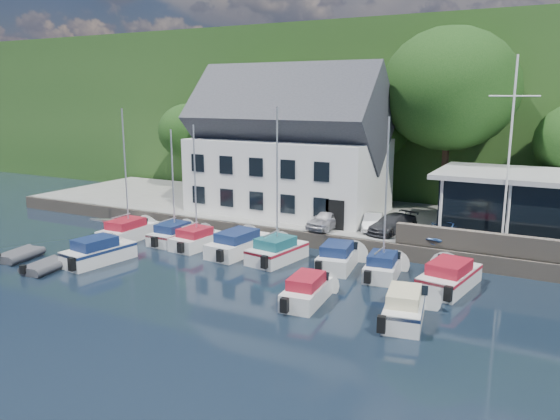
# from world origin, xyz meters

# --- Properties ---
(ground) EXTENTS (180.00, 180.00, 0.00)m
(ground) POSITION_xyz_m (0.00, 0.00, 0.00)
(ground) COLOR black
(ground) RESTS_ON ground
(quay) EXTENTS (60.00, 13.00, 1.00)m
(quay) POSITION_xyz_m (0.00, 17.50, 0.50)
(quay) COLOR gray
(quay) RESTS_ON ground
(quay_face) EXTENTS (60.00, 0.30, 1.00)m
(quay_face) POSITION_xyz_m (0.00, 11.00, 0.50)
(quay_face) COLOR #72675B
(quay_face) RESTS_ON ground
(hillside) EXTENTS (160.00, 75.00, 16.00)m
(hillside) POSITION_xyz_m (0.00, 62.00, 8.00)
(hillside) COLOR #25491B
(hillside) RESTS_ON ground
(field_patch) EXTENTS (50.00, 30.00, 0.30)m
(field_patch) POSITION_xyz_m (8.00, 70.00, 16.15)
(field_patch) COLOR #555E2F
(field_patch) RESTS_ON hillside
(harbor_building) EXTENTS (14.40, 8.20, 8.70)m
(harbor_building) POSITION_xyz_m (-7.00, 16.50, 5.35)
(harbor_building) COLOR white
(harbor_building) RESTS_ON quay
(club_pavilion) EXTENTS (13.20, 7.20, 4.10)m
(club_pavilion) POSITION_xyz_m (11.00, 16.00, 3.05)
(club_pavilion) COLOR black
(club_pavilion) RESTS_ON quay
(gangway) EXTENTS (1.20, 6.00, 1.40)m
(gangway) POSITION_xyz_m (-16.50, 9.00, 0.00)
(gangway) COLOR silver
(gangway) RESTS_ON ground
(car_silver) EXTENTS (2.07, 3.88, 1.26)m
(car_silver) POSITION_xyz_m (-2.06, 12.61, 1.63)
(car_silver) COLOR silver
(car_silver) RESTS_ON quay
(car_white) EXTENTS (1.88, 3.46, 1.08)m
(car_white) POSITION_xyz_m (0.72, 13.66, 1.54)
(car_white) COLOR silver
(car_white) RESTS_ON quay
(car_dgrey) EXTENTS (2.82, 4.39, 1.18)m
(car_dgrey) POSITION_xyz_m (2.09, 13.50, 1.59)
(car_dgrey) COLOR #323237
(car_dgrey) RESTS_ON quay
(car_blue) EXTENTS (2.72, 4.17, 1.33)m
(car_blue) POSITION_xyz_m (5.52, 13.23, 1.66)
(car_blue) COLOR #2D4E8A
(car_blue) RESTS_ON quay
(flagpole) EXTENTS (2.61, 0.20, 10.87)m
(flagpole) POSITION_xyz_m (8.83, 12.34, 6.44)
(flagpole) COLOR white
(flagpole) RESTS_ON quay
(tree_0) EXTENTS (5.83, 5.83, 7.97)m
(tree_0) POSITION_xyz_m (-19.98, 21.42, 4.98)
(tree_0) COLOR #143510
(tree_0) RESTS_ON quay
(tree_1) EXTENTS (8.24, 8.24, 11.27)m
(tree_1) POSITION_xyz_m (-12.90, 21.56, 6.63)
(tree_1) COLOR #143510
(tree_1) RESTS_ON quay
(tree_2) EXTENTS (7.14, 7.14, 9.76)m
(tree_2) POSITION_xyz_m (-2.92, 22.71, 5.88)
(tree_2) COLOR #143510
(tree_2) RESTS_ON quay
(tree_3) EXTENTS (9.98, 9.98, 13.65)m
(tree_3) POSITION_xyz_m (3.60, 21.59, 7.82)
(tree_3) COLOR #143510
(tree_3) RESTS_ON quay
(boat_r1_0) EXTENTS (2.13, 6.50, 8.76)m
(boat_r1_0) POSITION_xyz_m (-14.51, 7.07, 4.38)
(boat_r1_0) COLOR silver
(boat_r1_0) RESTS_ON ground
(boat_r1_1) EXTENTS (2.07, 5.54, 8.27)m
(boat_r1_1) POSITION_xyz_m (-11.23, 7.96, 4.13)
(boat_r1_1) COLOR silver
(boat_r1_1) RESTS_ON ground
(boat_r1_2) EXTENTS (2.52, 5.33, 8.27)m
(boat_r1_2) POSITION_xyz_m (-9.11, 7.55, 4.14)
(boat_r1_2) COLOR silver
(boat_r1_2) RESTS_ON ground
(boat_r1_3) EXTENTS (2.86, 6.99, 1.50)m
(boat_r1_3) POSITION_xyz_m (-5.94, 7.72, 0.75)
(boat_r1_3) COLOR silver
(boat_r1_3) RESTS_ON ground
(boat_r1_4) EXTENTS (3.02, 5.89, 9.17)m
(boat_r1_4) POSITION_xyz_m (-3.11, 7.41, 4.59)
(boat_r1_4) COLOR silver
(boat_r1_4) RESTS_ON ground
(boat_r1_5) EXTENTS (2.74, 5.74, 1.49)m
(boat_r1_5) POSITION_xyz_m (0.60, 7.93, 0.74)
(boat_r1_5) COLOR silver
(boat_r1_5) RESTS_ON ground
(boat_r1_6) EXTENTS (2.39, 5.14, 8.34)m
(boat_r1_6) POSITION_xyz_m (3.37, 7.59, 4.17)
(boat_r1_6) COLOR silver
(boat_r1_6) RESTS_ON ground
(boat_r1_7) EXTENTS (3.14, 6.63, 1.52)m
(boat_r1_7) POSITION_xyz_m (6.95, 7.41, 0.76)
(boat_r1_7) COLOR silver
(boat_r1_7) RESTS_ON ground
(boat_r2_0) EXTENTS (2.86, 6.34, 1.56)m
(boat_r2_0) POSITION_xyz_m (-12.31, 2.20, 0.78)
(boat_r2_0) COLOR silver
(boat_r2_0) RESTS_ON ground
(boat_r2_3) EXTENTS (2.14, 5.72, 1.38)m
(boat_r2_3) POSITION_xyz_m (1.29, 2.37, 0.69)
(boat_r2_3) COLOR silver
(boat_r2_3) RESTS_ON ground
(boat_r2_4) EXTENTS (2.69, 5.99, 1.47)m
(boat_r2_4) POSITION_xyz_m (5.99, 2.37, 0.74)
(boat_r2_4) COLOR silver
(boat_r2_4) RESTS_ON ground
(dinghy_0) EXTENTS (2.18, 3.15, 0.68)m
(dinghy_0) POSITION_xyz_m (-17.08, 0.47, 0.34)
(dinghy_0) COLOR #3B3C41
(dinghy_0) RESTS_ON ground
(dinghy_1) EXTENTS (2.07, 3.04, 0.66)m
(dinghy_1) POSITION_xyz_m (-13.83, -0.35, 0.33)
(dinghy_1) COLOR #3B3C41
(dinghy_1) RESTS_ON ground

